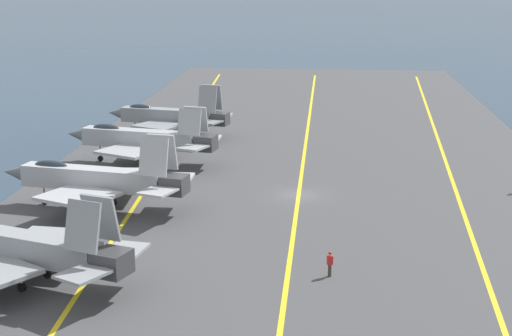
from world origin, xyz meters
TOP-DOWN VIEW (x-y plane):
  - ground_plane at (0.00, 0.00)m, footprint 2000.00×2000.00m
  - carrier_deck at (0.00, 0.00)m, footprint 188.44×52.98m
  - deck_stripe_foul_line at (0.00, -14.57)m, footprint 169.31×10.64m
  - deck_stripe_centerline at (0.00, 0.00)m, footprint 169.60×0.36m
  - deck_stripe_edge_line at (0.00, 14.57)m, footprint 169.38×9.17m
  - parked_jet_nearest at (-22.64, 17.46)m, footprint 12.12×17.08m
  - parked_jet_second at (-6.02, 17.34)m, footprint 12.79×17.39m
  - parked_jet_third at (10.20, 17.08)m, footprint 12.51×17.17m
  - parked_jet_fourth at (24.77, 17.03)m, footprint 12.05×16.02m
  - crew_red_vest at (-19.74, -2.85)m, footprint 0.37×0.44m

SIDE VIEW (x-z plane):
  - ground_plane at x=0.00m, z-range 0.00..0.00m
  - carrier_deck at x=0.00m, z-range 0.00..0.40m
  - deck_stripe_foul_line at x=0.00m, z-range 0.40..0.41m
  - deck_stripe_centerline at x=0.00m, z-range 0.40..0.41m
  - deck_stripe_edge_line at x=0.00m, z-range 0.40..0.41m
  - crew_red_vest at x=-19.74m, z-range 0.49..2.28m
  - parked_jet_nearest at x=-22.64m, z-range -0.34..6.23m
  - parked_jet_fourth at x=24.77m, z-range -0.33..6.31m
  - parked_jet_second at x=-6.02m, z-range -0.29..6.57m
  - parked_jet_third at x=10.20m, z-range -0.03..6.41m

